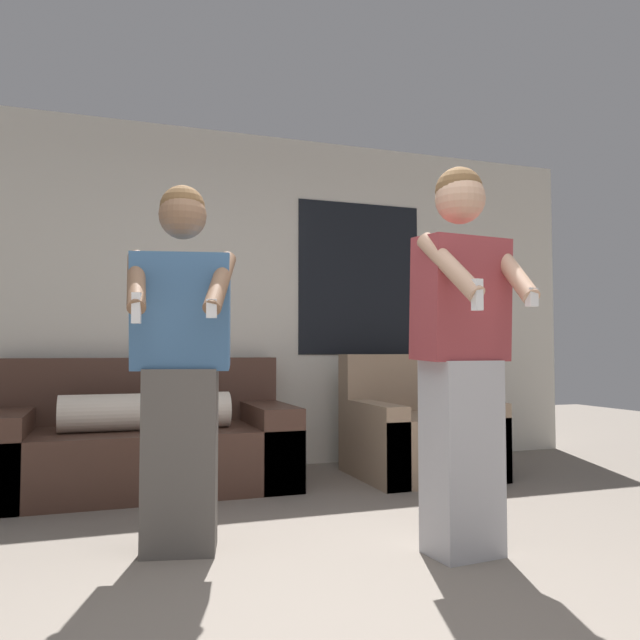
# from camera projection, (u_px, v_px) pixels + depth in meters

# --- Properties ---
(wall_back) EXTENTS (6.53, 0.07, 2.70)m
(wall_back) POSITION_uv_depth(u_px,v_px,m) (216.00, 298.00, 4.96)
(wall_back) COLOR beige
(wall_back) RESTS_ON ground_plane
(couch) EXTENTS (1.97, 0.97, 0.88)m
(couch) POSITION_uv_depth(u_px,v_px,m) (145.00, 443.00, 4.24)
(couch) COLOR #472D23
(couch) RESTS_ON ground_plane
(armchair) EXTENTS (0.97, 0.89, 0.90)m
(armchair) POSITION_uv_depth(u_px,v_px,m) (418.00, 434.00, 4.69)
(armchair) COLOR #937A60
(armchair) RESTS_ON ground_plane
(person_left) EXTENTS (0.51, 0.55, 1.71)m
(person_left) POSITION_uv_depth(u_px,v_px,m) (181.00, 364.00, 2.92)
(person_left) COLOR #56514C
(person_left) RESTS_ON ground_plane
(person_right) EXTENTS (0.48, 0.49, 1.79)m
(person_right) POSITION_uv_depth(u_px,v_px,m) (462.00, 352.00, 2.88)
(person_right) COLOR #B2B2B7
(person_right) RESTS_ON ground_plane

